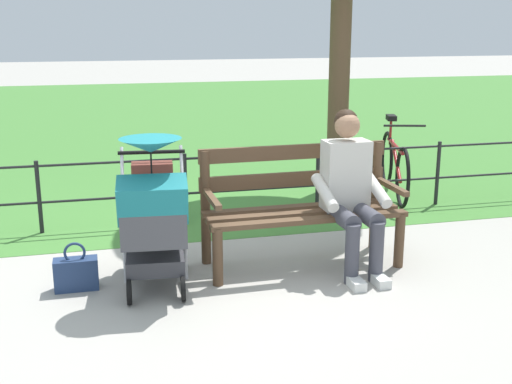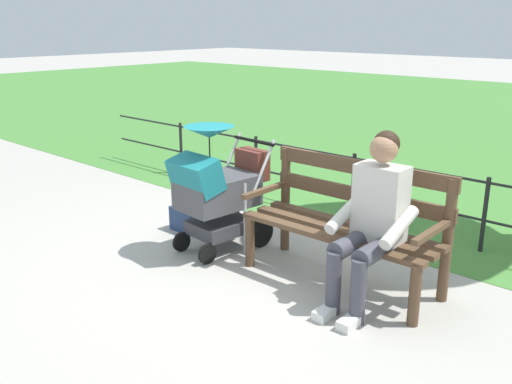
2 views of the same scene
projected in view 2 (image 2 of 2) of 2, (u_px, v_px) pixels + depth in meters
name	position (u px, v px, depth m)	size (l,w,h in m)	color
ground_plane	(264.00, 257.00, 4.96)	(60.00, 60.00, 0.00)	#ADA89E
park_bench	(347.00, 217.00, 4.40)	(1.61, 0.62, 0.96)	brown
person_on_bench	(372.00, 216.00, 3.98)	(0.54, 0.74, 1.28)	#42424C
stroller	(217.00, 187.00, 4.97)	(0.57, 0.92, 1.15)	black
handbag	(185.00, 219.00, 5.55)	(0.32, 0.14, 0.37)	navy
park_fence	(377.00, 185.00, 5.66)	(8.26, 0.04, 0.70)	black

